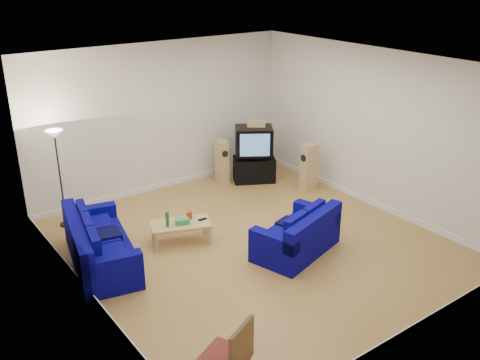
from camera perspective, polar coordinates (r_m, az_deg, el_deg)
room at (r=9.00m, az=1.50°, el=1.84°), size 6.01×6.51×3.21m
sofa_three_seat at (r=9.19m, az=-14.95°, el=-7.04°), size 1.33×2.26×0.82m
sofa_loveseat at (r=9.29m, az=6.27°, el=-6.06°), size 1.76×1.29×0.79m
coffee_table at (r=9.60m, az=-6.34°, el=-4.88°), size 1.17×0.87×0.38m
bottle at (r=9.42m, az=-7.76°, el=-4.17°), size 0.07×0.07×0.28m
tissue_box at (r=9.52m, az=-6.17°, el=-4.42°), size 0.27×0.20×0.10m
red_canister at (r=9.69m, az=-5.43°, el=-3.74°), size 0.10×0.10×0.14m
remote at (r=9.65m, az=-4.03°, el=-4.20°), size 0.16×0.06×0.02m
tv_stand at (r=12.24m, az=1.52°, el=1.16°), size 1.06×0.90×0.56m
av_receiver at (r=12.16m, az=1.64°, el=2.68°), size 0.53×0.49×0.10m
television at (r=11.97m, az=1.49°, el=4.20°), size 1.01×0.95×0.63m
centre_speaker at (r=11.91m, az=1.74°, el=6.05°), size 0.42×0.37×0.14m
speaker_left at (r=12.06m, az=-1.92°, el=1.96°), size 0.27×0.34×1.00m
speaker_right at (r=11.72m, az=7.34°, el=1.33°), size 0.34×0.26×1.07m
floor_lamp at (r=10.24m, az=-19.03°, el=3.27°), size 0.32×0.32×1.89m
dining_chair at (r=6.32m, az=-1.04°, el=-18.24°), size 0.65×0.65×1.03m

